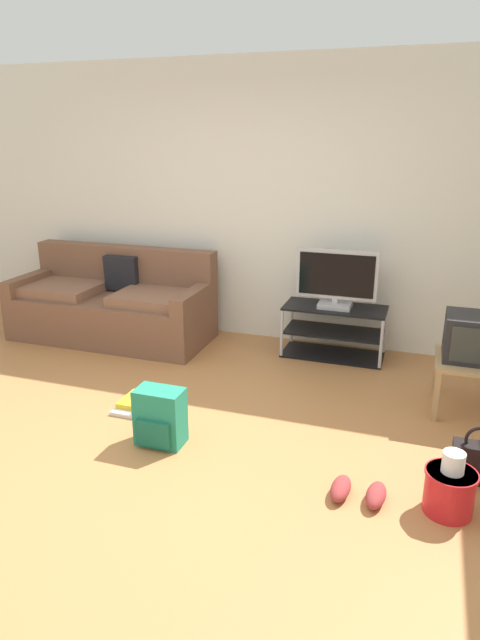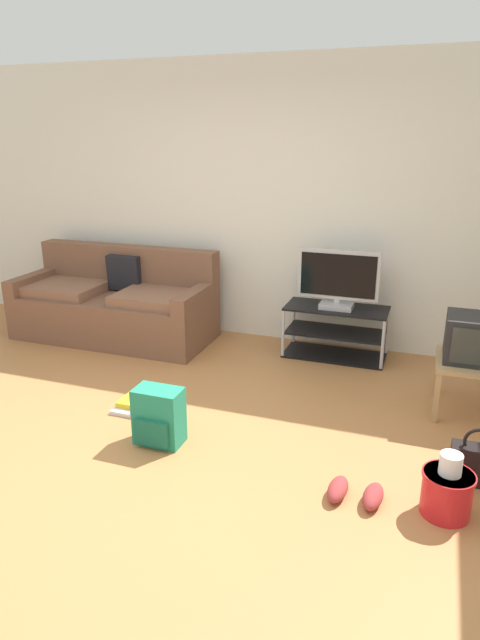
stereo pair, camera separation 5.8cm
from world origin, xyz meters
name	(u,v)px [view 1 (the left image)]	position (x,y,z in m)	size (l,w,h in m)	color
ground_plane	(151,454)	(0.00, 0.00, -0.01)	(9.00, 9.80, 0.02)	#B27542
wall_back	(261,204)	(0.00, 2.45, 1.35)	(9.00, 0.10, 2.70)	silver
couch	(114,305)	(-1.39, 1.89, 0.34)	(2.01, 0.86, 0.90)	brown
tv_stand	(334,331)	(0.84, 2.09, 0.24)	(0.94, 0.43, 0.48)	black
flat_tv	(336,280)	(0.84, 2.07, 0.75)	(0.74, 0.22, 0.54)	#B2B2B7
side_table	(473,368)	(2.00, 1.31, 0.36)	(0.54, 0.54, 0.42)	tan
crt_tv	(477,338)	(2.00, 1.33, 0.59)	(0.45, 0.38, 0.34)	#232326
backpack	(160,417)	(0.01, 0.14, 0.19)	(0.32, 0.27, 0.39)	#238466
handbag	(478,462)	(2.01, 0.37, 0.13)	(0.31, 0.13, 0.37)	black
cleaning_bucket	(450,488)	(1.84, 0.00, 0.15)	(0.29, 0.29, 0.37)	red
sneakers_pair	(358,492)	(1.36, -0.04, 0.04)	(0.33, 0.26, 0.09)	#993333
floor_tray	(145,405)	(-0.33, 0.53, 0.04)	(0.42, 0.34, 0.14)	silver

